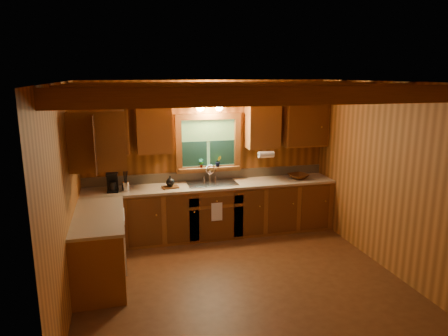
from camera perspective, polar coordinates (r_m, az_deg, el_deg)
The scene contains 20 objects.
room at distance 5.27m, azimuth 2.17°, elevation -2.41°, with size 4.20×4.20×4.20m.
ceiling_beams at distance 5.08m, azimuth 2.28°, elevation 10.64°, with size 4.20×2.54×0.18m.
base_cabinets at distance 6.62m, azimuth -5.23°, elevation -7.11°, with size 4.20×2.22×0.86m.
countertop at distance 6.49m, azimuth -5.20°, elevation -3.35°, with size 4.20×2.24×0.04m.
backsplash at distance 7.11m, azimuth -2.18°, elevation -1.02°, with size 4.20×0.02×0.16m, color tan.
dishwasher_panel at distance 5.99m, azimuth -13.66°, elevation -9.65°, with size 0.02×0.60×0.80m, color white.
upper_cabinets at distance 6.41m, azimuth -6.31°, elevation 5.20°, with size 4.19×1.77×0.78m.
window at distance 6.99m, azimuth -2.18°, elevation 3.32°, with size 1.12×0.08×1.00m.
window_sill at distance 7.02m, azimuth -2.07°, elevation -0.03°, with size 1.06×0.14×0.04m, color brown.
wall_sconce at distance 6.79m, azimuth -2.01°, elevation 8.45°, with size 0.45×0.21×0.17m.
paper_towel_roll at distance 6.95m, azimuth 5.86°, elevation 1.88°, with size 0.11×0.11×0.27m, color white.
dish_towel at distance 6.66m, azimuth -1.00°, elevation -6.11°, with size 0.18×0.01×0.30m, color white.
sink at distance 6.88m, azimuth -1.67°, elevation -2.57°, with size 0.82×0.48×0.43m.
coffee_maker at distance 6.64m, azimuth -15.23°, elevation -1.86°, with size 0.17×0.22×0.30m.
utensil_crock at distance 6.63m, azimuth -13.51°, elevation -2.42°, with size 0.12×0.12×0.33m.
cutting_board at distance 6.69m, azimuth -7.47°, elevation -2.64°, with size 0.25×0.18×0.02m, color #5A2F13.
teakettle at distance 6.67m, azimuth -7.49°, elevation -1.98°, with size 0.14×0.14×0.17m.
wicker_basket at distance 7.31m, azimuth 10.26°, elevation -1.15°, with size 0.34×0.34×0.08m, color #48230C.
potted_plant_left at distance 6.97m, azimuth -3.20°, elevation 0.70°, with size 0.09×0.06×0.16m, color #5A2F13.
potted_plant_right at distance 7.02m, azimuth -0.80°, elevation 0.94°, with size 0.10×0.08×0.19m, color #5A2F13.
Camera 1 is at (-1.46, -4.87, 2.69)m, focal length 32.91 mm.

